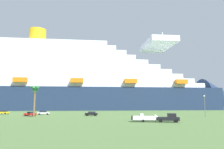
# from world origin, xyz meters

# --- Properties ---
(ground_plane) EXTENTS (600.00, 600.00, 0.00)m
(ground_plane) POSITION_xyz_m (0.00, 30.00, 0.00)
(ground_plane) COLOR #4C6B38
(cruise_ship) EXTENTS (235.48, 47.61, 64.68)m
(cruise_ship) POSITION_xyz_m (-27.23, 75.50, 18.32)
(cruise_ship) COLOR #1E2D4C
(cruise_ship) RESTS_ON ground_plane
(pickup_truck) EXTENTS (5.86, 3.04, 2.20)m
(pickup_truck) POSITION_xyz_m (10.53, -19.60, 1.04)
(pickup_truck) COLOR black
(pickup_truck) RESTS_ON ground_plane
(small_boat_on_trailer) EXTENTS (8.05, 3.15, 2.15)m
(small_boat_on_trailer) POSITION_xyz_m (5.25, -18.66, 0.96)
(small_boat_on_trailer) COLOR #595960
(small_boat_on_trailer) RESTS_ON ground_plane
(palm_tree) EXTENTS (3.69, 3.57, 10.80)m
(palm_tree) POSITION_xyz_m (-29.97, 1.70, 8.45)
(palm_tree) COLOR brown
(palm_tree) RESTS_ON ground_plane
(street_lamp) EXTENTS (0.56, 0.56, 7.48)m
(street_lamp) POSITION_xyz_m (29.34, -0.28, 4.92)
(street_lamp) COLOR slate
(street_lamp) RESTS_ON ground_plane
(parked_car_silver_sedan) EXTENTS (4.93, 2.50, 1.58)m
(parked_car_silver_sedan) POSITION_xyz_m (-30.58, 15.63, 0.83)
(parked_car_silver_sedan) COLOR silver
(parked_car_silver_sedan) RESTS_ON ground_plane
(parked_car_yellow_taxi) EXTENTS (4.73, 2.65, 1.58)m
(parked_car_yellow_taxi) POSITION_xyz_m (-49.09, 20.80, 0.83)
(parked_car_yellow_taxi) COLOR yellow
(parked_car_yellow_taxi) RESTS_ON ground_plane
(parked_car_black_coupe) EXTENTS (4.85, 2.65, 1.58)m
(parked_car_black_coupe) POSITION_xyz_m (-10.46, 7.67, 0.83)
(parked_car_black_coupe) COLOR black
(parked_car_black_coupe) RESTS_ON ground_plane
(parked_car_red_hatchback) EXTENTS (4.23, 1.99, 1.58)m
(parked_car_red_hatchback) POSITION_xyz_m (-32.98, 7.15, 0.83)
(parked_car_red_hatchback) COLOR red
(parked_car_red_hatchback) RESTS_ON ground_plane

